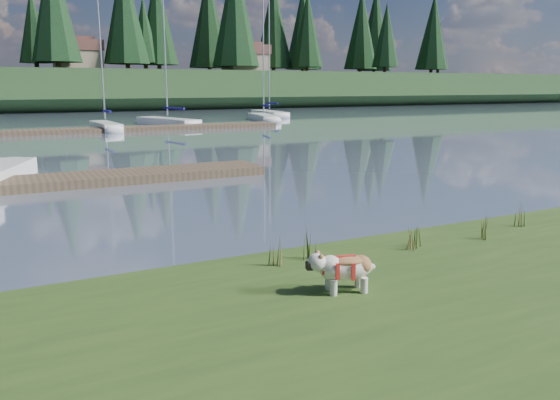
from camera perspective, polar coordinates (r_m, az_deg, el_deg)
ground at (r=40.07m, az=-20.85°, el=6.55°), size 200.00×200.00×0.00m
bank at (r=6.52m, az=21.36°, el=-16.41°), size 60.00×9.00×0.35m
ridge at (r=82.82m, az=-24.52°, el=10.35°), size 200.00×20.00×5.00m
bulldog at (r=7.68m, az=6.78°, el=-6.92°), size 0.99×0.55×0.58m
dock_near at (r=18.94m, az=-25.43°, el=1.51°), size 16.00×2.00×0.30m
dock_far at (r=40.33m, az=-18.03°, el=6.98°), size 26.00×2.20×0.30m
sailboat_bg_2 at (r=42.47m, az=-17.91°, el=7.46°), size 1.46×6.34×9.66m
sailboat_bg_3 at (r=46.73m, az=-12.12°, el=8.10°), size 3.92×8.30×12.01m
sailboat_bg_4 at (r=51.83m, az=-1.88°, el=8.70°), size 3.27×8.07×11.69m
sailboat_bg_5 at (r=58.78m, az=-1.36°, el=9.07°), size 2.46×8.44×11.85m
weed_0 at (r=9.05m, az=2.96°, el=-4.50°), size 0.17×0.14×0.67m
weed_1 at (r=9.88m, az=13.72°, el=-4.02°), size 0.17×0.14×0.43m
weed_2 at (r=10.92m, az=20.71°, el=-2.53°), size 0.17×0.14×0.61m
weed_3 at (r=8.74m, az=-0.46°, el=-5.49°), size 0.17×0.14×0.53m
weed_4 at (r=10.06m, az=13.89°, el=-3.65°), size 0.17×0.14×0.47m
weed_5 at (r=12.19m, az=23.85°, el=-1.55°), size 0.17×0.14×0.51m
mud_lip at (r=9.75m, az=1.59°, el=-6.72°), size 60.00×0.50×0.14m
conifer_4 at (r=76.71m, az=-22.58°, el=18.42°), size 6.16×6.16×15.10m
conifer_5 at (r=82.39m, az=-14.02°, el=16.85°), size 3.96×3.96×10.35m
conifer_6 at (r=84.90m, az=-4.73°, el=19.14°), size 7.04×7.04×17.00m
conifer_7 at (r=93.55m, az=2.87°, el=17.37°), size 5.28×5.28×13.20m
conifer_8 at (r=97.40m, az=11.03°, el=16.56°), size 4.62×4.62×11.77m
conifer_9 at (r=108.15m, az=15.70°, el=16.58°), size 5.94×5.94×14.62m
house_1 at (r=81.48m, az=-20.41°, el=14.05°), size 6.30×5.30×4.65m
house_2 at (r=86.01m, az=-3.65°, el=14.59°), size 6.30×5.30×4.65m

